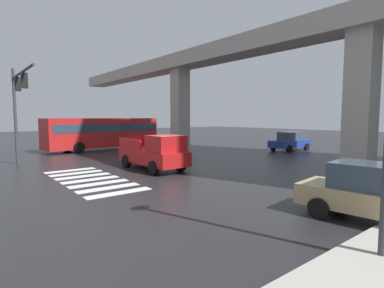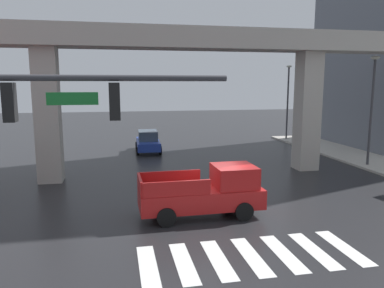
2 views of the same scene
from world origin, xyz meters
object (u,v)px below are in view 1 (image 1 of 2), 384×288
(city_bus, at_px, (104,132))
(traffic_signal_mast, at_px, (19,96))
(pickup_truck, at_px, (155,153))
(sedan_tan, at_px, (376,193))
(sedan_blue, at_px, (290,141))

(city_bus, bearing_deg, traffic_signal_mast, -49.10)
(traffic_signal_mast, bearing_deg, city_bus, 130.90)
(pickup_truck, relative_size, city_bus, 0.47)
(sedan_tan, distance_m, traffic_signal_mast, 18.87)
(pickup_truck, height_order, traffic_signal_mast, traffic_signal_mast)
(sedan_blue, bearing_deg, sedan_tan, -49.32)
(traffic_signal_mast, bearing_deg, pickup_truck, 46.19)
(pickup_truck, relative_size, sedan_blue, 1.18)
(sedan_tan, bearing_deg, traffic_signal_mast, -159.41)
(sedan_blue, height_order, traffic_signal_mast, traffic_signal_mast)
(city_bus, relative_size, sedan_tan, 2.45)
(pickup_truck, distance_m, sedan_tan, 11.60)
(city_bus, relative_size, sedan_blue, 2.53)
(pickup_truck, distance_m, city_bus, 12.88)
(sedan_blue, relative_size, sedan_tan, 0.97)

